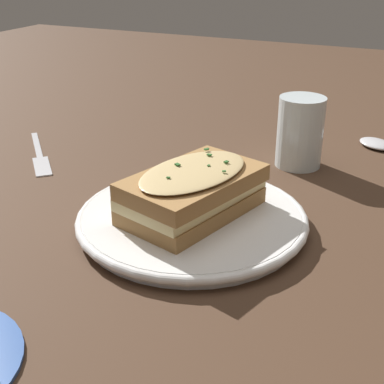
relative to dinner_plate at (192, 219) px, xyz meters
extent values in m
plane|color=#473021|center=(-0.02, -0.02, -0.01)|extent=(2.40, 2.40, 0.00)
cylinder|color=white|center=(0.00, 0.00, 0.00)|extent=(0.24, 0.24, 0.02)
torus|color=white|center=(0.00, 0.00, 0.00)|extent=(0.26, 0.26, 0.01)
cube|color=#A37542|center=(0.00, 0.00, 0.02)|extent=(0.17, 0.13, 0.02)
cube|color=#EFDB93|center=(0.00, 0.00, 0.03)|extent=(0.18, 0.13, 0.01)
cube|color=#A37542|center=(0.00, 0.00, 0.05)|extent=(0.17, 0.13, 0.02)
ellipsoid|color=#DBBC7F|center=(0.00, 0.00, 0.06)|extent=(0.16, 0.12, 0.01)
cube|color=#2D6028|center=(-0.03, 0.03, 0.06)|extent=(0.01, 0.01, 0.00)
cube|color=#2D6028|center=(-0.04, 0.00, 0.06)|extent=(0.00, 0.01, 0.00)
cube|color=#2D6028|center=(0.00, 0.04, 0.06)|extent=(0.00, 0.00, 0.00)
cube|color=#2D6028|center=(0.04, -0.01, 0.06)|extent=(0.00, 0.00, 0.00)
cube|color=#2D6028|center=(-0.05, -0.01, 0.06)|extent=(0.01, 0.01, 0.00)
cube|color=#2D6028|center=(-0.01, 0.02, 0.06)|extent=(0.00, 0.00, 0.00)
cube|color=#2D6028|center=(-0.06, -0.01, 0.06)|extent=(0.00, 0.00, 0.00)
cube|color=#2D6028|center=(0.00, -0.02, 0.06)|extent=(0.01, 0.01, 0.00)
cylinder|color=silver|center=(-0.23, 0.06, 0.04)|extent=(0.06, 0.06, 0.10)
cube|color=silver|center=(-0.14, -0.33, -0.01)|extent=(0.09, 0.09, 0.00)
cube|color=silver|center=(-0.07, -0.27, -0.01)|extent=(0.07, 0.07, 0.00)
cube|color=#333335|center=(-0.07, -0.26, -0.01)|extent=(0.03, 0.03, 0.00)
cube|color=#333335|center=(-0.06, -0.26, -0.01)|extent=(0.03, 0.03, 0.00)
cube|color=#333335|center=(-0.06, -0.26, -0.01)|extent=(0.03, 0.03, 0.00)
ellipsoid|color=silver|center=(-0.36, 0.15, -0.01)|extent=(0.07, 0.07, 0.01)
camera|label=1|loc=(0.48, 0.22, 0.28)|focal=50.00mm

